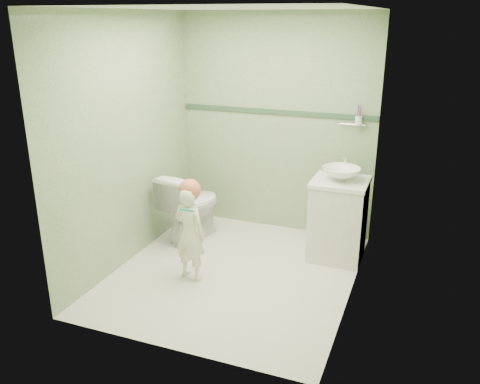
% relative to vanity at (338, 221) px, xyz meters
% --- Properties ---
extents(ground, '(2.50, 2.50, 0.00)m').
position_rel_vanity_xyz_m(ground, '(-0.84, -0.70, -0.40)').
color(ground, silver).
rests_on(ground, ground).
extents(room_shell, '(2.50, 2.54, 2.40)m').
position_rel_vanity_xyz_m(room_shell, '(-0.84, -0.70, 0.80)').
color(room_shell, gray).
rests_on(room_shell, ground).
extents(trim_stripe, '(2.20, 0.02, 0.05)m').
position_rel_vanity_xyz_m(trim_stripe, '(-0.84, 0.54, 0.95)').
color(trim_stripe, '#324F38').
rests_on(trim_stripe, room_shell).
extents(vanity, '(0.52, 0.50, 0.80)m').
position_rel_vanity_xyz_m(vanity, '(0.00, 0.00, 0.00)').
color(vanity, beige).
rests_on(vanity, ground).
extents(counter, '(0.54, 0.52, 0.04)m').
position_rel_vanity_xyz_m(counter, '(0.00, 0.00, 0.41)').
color(counter, white).
rests_on(counter, vanity).
extents(basin, '(0.37, 0.37, 0.13)m').
position_rel_vanity_xyz_m(basin, '(0.00, 0.00, 0.49)').
color(basin, white).
rests_on(basin, counter).
extents(faucet, '(0.03, 0.13, 0.18)m').
position_rel_vanity_xyz_m(faucet, '(0.00, 0.19, 0.57)').
color(faucet, silver).
rests_on(faucet, counter).
extents(cup_holder, '(0.26, 0.07, 0.21)m').
position_rel_vanity_xyz_m(cup_holder, '(0.05, 0.48, 0.93)').
color(cup_holder, silver).
rests_on(cup_holder, room_shell).
extents(toilet, '(0.57, 0.82, 0.76)m').
position_rel_vanity_xyz_m(toilet, '(-1.58, -0.11, -0.02)').
color(toilet, white).
rests_on(toilet, ground).
extents(toddler, '(0.37, 0.28, 0.90)m').
position_rel_vanity_xyz_m(toddler, '(-1.19, -0.92, 0.05)').
color(toddler, '#EFE7CF').
rests_on(toddler, ground).
extents(hair_cap, '(0.20, 0.20, 0.20)m').
position_rel_vanity_xyz_m(hair_cap, '(-1.19, -0.89, 0.47)').
color(hair_cap, '#C46841').
rests_on(hair_cap, toddler).
extents(teal_toothbrush, '(0.11, 0.14, 0.08)m').
position_rel_vanity_xyz_m(teal_toothbrush, '(-1.14, -1.06, 0.35)').
color(teal_toothbrush, '#0E8B6E').
rests_on(teal_toothbrush, toddler).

